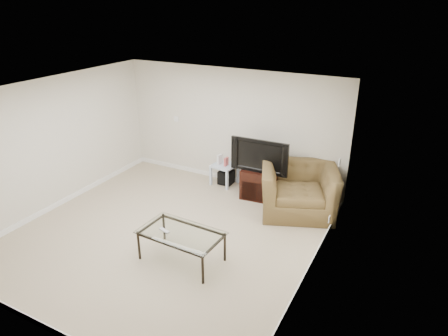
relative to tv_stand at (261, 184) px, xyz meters
The scene contains 18 objects.
floor 2.26m from the tv_stand, 113.70° to the right, with size 5.00×5.00×0.00m, color tan.
ceiling 3.13m from the tv_stand, 113.70° to the right, with size 5.00×5.00×0.00m, color white.
wall_back 1.38m from the tv_stand, 153.43° to the left, with size 5.00×0.02×2.50m, color silver.
wall_left 4.08m from the tv_stand, 148.91° to the right, with size 0.02×5.00×2.50m, color silver.
wall_right 2.77m from the tv_stand, 52.03° to the right, with size 0.02×5.00×2.50m, color silver.
plate_back 2.52m from the tv_stand, 169.22° to the left, with size 0.12×0.02×0.12m, color white.
plate_right_switch 1.90m from the tv_stand, 15.82° to the right, with size 0.02×0.09×0.13m, color white.
plate_right_outlet 1.76m from the tv_stand, 25.28° to the right, with size 0.02×0.08×0.12m, color white.
tv_stand is the anchor object (origin of this frame).
dvd_player 0.21m from the tv_stand, 84.14° to the right, with size 0.43×0.30×0.06m, color black.
television 0.65m from the tv_stand, 84.14° to the right, with size 1.09×0.22×0.68m, color black.
side_table 0.98m from the tv_stand, 166.39° to the left, with size 0.48×0.48×0.46m, color silver, non-canonical shape.
subwoofer 0.96m from the tv_stand, 165.06° to the left, with size 0.29×0.29×0.29m, color black.
game_console 1.12m from the tv_stand, 168.05° to the left, with size 0.05×0.15×0.21m, color white.
game_case 0.95m from the tv_stand, 167.18° to the left, with size 0.05×0.13×0.18m, color #CC4C4C.
recliner 0.93m from the tv_stand, 13.47° to the right, with size 1.39×0.90×1.22m, color #49381E.
coffee_table 2.55m from the tv_stand, 95.89° to the right, with size 1.27×0.72×0.50m, color black, non-canonical shape.
remote 2.69m from the tv_stand, 100.94° to the right, with size 0.20×0.06×0.02m, color #B2B2B7.
Camera 1 is at (3.63, -4.80, 3.82)m, focal length 32.00 mm.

